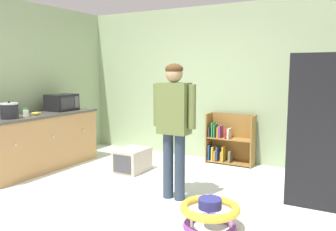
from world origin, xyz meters
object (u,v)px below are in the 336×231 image
at_px(baby_walker, 210,214).
at_px(green_cup, 25,111).
at_px(refrigerator, 322,129).
at_px(kitchen_counter, 39,142).
at_px(white_cup, 26,113).
at_px(pet_carrier, 132,160).
at_px(standing_person, 174,119).
at_px(crock_pot, 9,111).
at_px(banana_bunch, 37,113).
at_px(bookshelf, 228,142).
at_px(microwave, 62,102).

relative_size(baby_walker, green_cup, 6.36).
height_order(refrigerator, baby_walker, refrigerator).
height_order(kitchen_counter, refrigerator, refrigerator).
bearing_deg(white_cup, pet_carrier, 35.76).
bearing_deg(pet_carrier, baby_walker, -35.19).
distance_m(kitchen_counter, standing_person, 2.55).
xyz_separation_m(pet_carrier, white_cup, (-1.28, -0.92, 0.77)).
bearing_deg(crock_pot, banana_bunch, 88.78).
height_order(refrigerator, white_cup, refrigerator).
distance_m(bookshelf, pet_carrier, 1.67).
relative_size(refrigerator, crock_pot, 7.03).
relative_size(pet_carrier, microwave, 1.15).
xyz_separation_m(bookshelf, banana_bunch, (-2.43, -1.92, 0.56)).
xyz_separation_m(baby_walker, pet_carrier, (-1.84, 1.30, 0.02)).
relative_size(standing_person, pet_carrier, 3.02).
bearing_deg(white_cup, green_cup, 142.63).
relative_size(kitchen_counter, baby_walker, 3.44).
distance_m(microwave, crock_pot, 1.10).
bearing_deg(bookshelf, kitchen_counter, -144.16).
distance_m(pet_carrier, microwave, 1.63).
relative_size(baby_walker, crock_pot, 2.38).
bearing_deg(pet_carrier, banana_bunch, -150.25).
relative_size(standing_person, crock_pot, 6.58).
height_order(refrigerator, pet_carrier, refrigerator).
bearing_deg(banana_bunch, white_cup, -92.08).
xyz_separation_m(refrigerator, baby_walker, (-0.87, -1.38, -0.73)).
distance_m(bookshelf, baby_walker, 2.60).
bearing_deg(bookshelf, banana_bunch, -141.63).
xyz_separation_m(kitchen_counter, banana_bunch, (0.09, -0.10, 0.48)).
relative_size(pet_carrier, green_cup, 5.81).
bearing_deg(microwave, banana_bunch, -80.32).
distance_m(kitchen_counter, refrigerator, 4.16).
bearing_deg(standing_person, green_cup, -179.27).
relative_size(kitchen_counter, white_cup, 21.87).
distance_m(standing_person, white_cup, 2.41).
height_order(bookshelf, standing_person, standing_person).
distance_m(kitchen_counter, baby_walker, 3.29).
bearing_deg(refrigerator, microwave, -177.55).
bearing_deg(white_cup, banana_bunch, 87.92).
bearing_deg(pet_carrier, green_cup, -153.14).
xyz_separation_m(bookshelf, pet_carrier, (-1.16, -1.19, -0.18)).
relative_size(crock_pot, white_cup, 2.67).
distance_m(bookshelf, green_cup, 3.34).
relative_size(bookshelf, standing_person, 0.51).
bearing_deg(banana_bunch, baby_walker, -10.46).
distance_m(baby_walker, green_cup, 3.47).
distance_m(refrigerator, bookshelf, 1.99).
xyz_separation_m(refrigerator, microwave, (-4.09, -0.17, 0.15)).
bearing_deg(kitchen_counter, bookshelf, 35.84).
bearing_deg(kitchen_counter, green_cup, -134.52).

